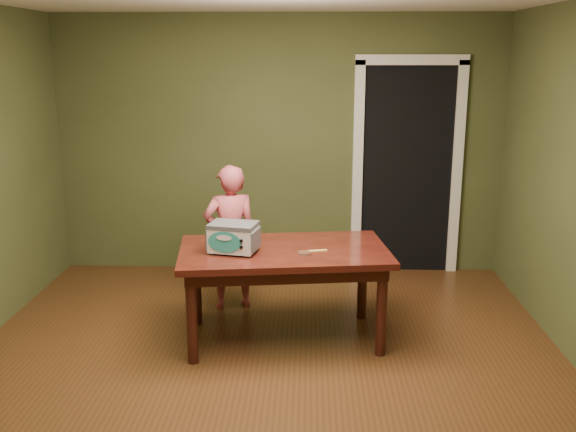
# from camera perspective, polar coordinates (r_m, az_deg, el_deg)

# --- Properties ---
(floor) EXTENTS (5.00, 5.00, 0.00)m
(floor) POSITION_cam_1_polar(r_m,az_deg,el_deg) (4.55, -2.30, -14.86)
(floor) COLOR #543018
(floor) RESTS_ON ground
(room_shell) EXTENTS (4.52, 5.02, 2.61)m
(room_shell) POSITION_cam_1_polar(r_m,az_deg,el_deg) (4.01, -2.54, 6.98)
(room_shell) COLOR #48522B
(room_shell) RESTS_ON ground
(doorway) EXTENTS (1.10, 0.66, 2.25)m
(doorway) POSITION_cam_1_polar(r_m,az_deg,el_deg) (6.91, 10.16, 4.43)
(doorway) COLOR black
(doorway) RESTS_ON ground
(dining_table) EXTENTS (1.70, 1.09, 0.75)m
(dining_table) POSITION_cam_1_polar(r_m,az_deg,el_deg) (4.98, -0.38, -4.02)
(dining_table) COLOR black
(dining_table) RESTS_ON floor
(toy_oven) EXTENTS (0.41, 0.31, 0.23)m
(toy_oven) POSITION_cam_1_polar(r_m,az_deg,el_deg) (4.85, -4.88, -1.82)
(toy_oven) COLOR #4C4F54
(toy_oven) RESTS_ON dining_table
(baking_pan) EXTENTS (0.10, 0.10, 0.02)m
(baking_pan) POSITION_cam_1_polar(r_m,az_deg,el_deg) (4.81, 1.47, -3.31)
(baking_pan) COLOR silver
(baking_pan) RESTS_ON dining_table
(spatula) EXTENTS (0.18, 0.07, 0.01)m
(spatula) POSITION_cam_1_polar(r_m,az_deg,el_deg) (4.89, 2.45, -3.11)
(spatula) COLOR #F5D86A
(spatula) RESTS_ON dining_table
(child) EXTENTS (0.54, 0.43, 1.29)m
(child) POSITION_cam_1_polar(r_m,az_deg,el_deg) (5.64, -5.14, -1.92)
(child) COLOR #C6515C
(child) RESTS_ON floor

